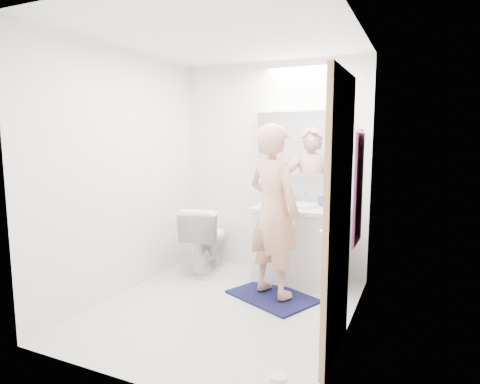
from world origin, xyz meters
The scene contains 23 objects.
floor centered at (0.00, 0.00, 0.00)m, with size 2.50×2.50×0.00m, color silver.
ceiling centered at (0.00, 0.00, 2.40)m, with size 2.50×2.50×0.00m, color white.
wall_back centered at (0.00, 1.25, 1.20)m, with size 2.50×2.50×0.00m, color white.
wall_front centered at (0.00, -1.25, 1.20)m, with size 2.50×2.50×0.00m, color white.
wall_left centered at (-1.10, 0.00, 1.20)m, with size 2.50×2.50×0.00m, color white.
wall_right centered at (1.10, 0.00, 1.20)m, with size 2.50×2.50×0.00m, color white.
vanity_cabinet centered at (0.42, 0.96, 0.39)m, with size 0.90×0.55×0.78m, color silver.
countertop centered at (0.42, 0.96, 0.80)m, with size 0.95×0.58×0.04m, color white.
sink_basin centered at (0.42, 0.99, 0.84)m, with size 0.36×0.36×0.03m, color white.
faucet centered at (0.42, 1.19, 0.90)m, with size 0.02×0.02×0.16m, color silver.
medicine_cabinet centered at (0.30, 1.18, 1.50)m, with size 0.88×0.14×0.70m, color white.
mirror_panel centered at (0.30, 1.10, 1.50)m, with size 0.84×0.01×0.66m, color silver.
toilet centered at (-0.66, 0.85, 0.39)m, with size 0.43×0.76×0.77m, color white.
bath_rug centered at (0.32, 0.42, 0.01)m, with size 0.80×0.55×0.02m, color #151441.
person centered at (0.32, 0.42, 0.87)m, with size 0.60×0.39×1.63m, color tan.
door centered at (1.08, -0.35, 1.00)m, with size 0.04×0.80×2.00m, color tan.
door_knob centered at (1.04, -0.65, 0.95)m, with size 0.06×0.06×0.06m, color gold.
towel centered at (1.08, 0.55, 1.10)m, with size 0.02×0.42×1.00m, color black.
towel_hook centered at (1.07, 0.55, 1.62)m, with size 0.02×0.02×0.07m, color silver.
soap_bottle_a centered at (0.14, 1.11, 0.94)m, with size 0.09×0.09×0.24m, color beige.
soap_bottle_b centered at (0.23, 1.15, 0.91)m, with size 0.08×0.09×0.19m, color #578FBB.
toothbrush_cup centered at (0.62, 1.12, 0.87)m, with size 0.11×0.11×0.10m, color #4555CF.
toilet_paper_roll centered at (0.85, -0.93, 0.05)m, with size 0.11×0.11×0.10m, color white.
Camera 1 is at (1.60, -3.13, 1.56)m, focal length 30.10 mm.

